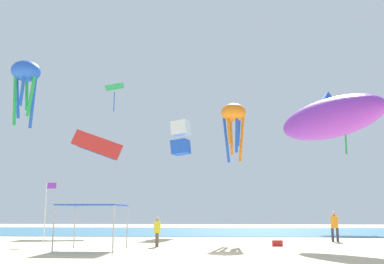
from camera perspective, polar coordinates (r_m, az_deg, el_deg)
name	(u,v)px	position (r m, az deg, el deg)	size (l,w,h in m)	color
ground	(194,259)	(19.08, 0.28, -16.00)	(110.00, 110.00, 0.10)	beige
ocean_strip	(209,231)	(45.75, 2.20, -12.64)	(110.00, 21.76, 0.03)	teal
canopy_tent	(93,207)	(23.07, -12.57, -9.38)	(2.91, 3.16, 2.23)	#B2B2B7
person_near_tent	(157,229)	(25.07, -4.51, -12.38)	(0.38, 0.41, 1.59)	brown
person_leftmost	(334,224)	(30.46, 17.87, -11.22)	(0.45, 0.45, 1.90)	#33384C
banner_flag	(47,207)	(28.13, -18.19, -9.14)	(0.61, 0.06, 3.62)	silver
cooler_box	(277,243)	(25.90, 10.93, -13.84)	(0.57, 0.37, 0.35)	red
kite_octopus_orange	(234,116)	(30.83, 5.37, 2.11)	(2.44, 2.44, 4.09)	orange
kite_box_white	(181,138)	(39.81, -1.46, -0.74)	(1.86, 1.77, 3.12)	white
kite_inflatable_purple	(329,118)	(26.62, 17.21, 1.73)	(6.19, 8.09, 3.02)	purple
kite_delta_yellow	(324,122)	(49.17, 16.61, 1.18)	(6.64, 6.66, 4.77)	yellow
kite_diamond_green	(115,88)	(48.94, -9.95, 5.57)	(2.30, 2.33, 2.97)	green
kite_parafoil_red	(97,145)	(39.47, -12.15, -1.64)	(4.69, 0.84, 2.85)	red
kite_octopus_blue	(26,75)	(30.32, -20.61, 6.93)	(2.10, 2.10, 4.29)	blue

